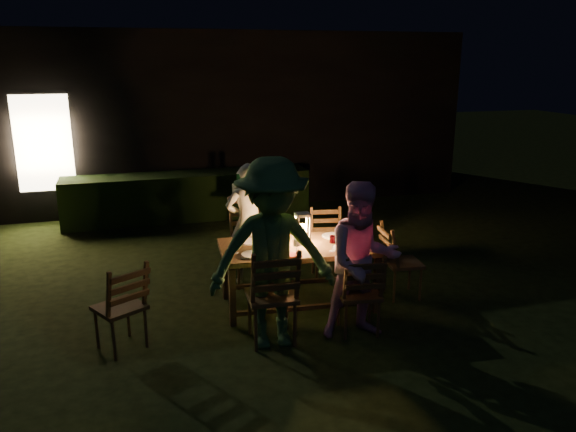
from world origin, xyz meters
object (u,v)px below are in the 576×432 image
object	(u,v)px
lantern	(303,230)
bottle_table	(277,234)
chair_end	(401,274)
person_opp_left	(272,255)
chair_spare	(122,322)
chair_near_left	(272,312)
bottle_bucket_b	(244,187)
chair_near_right	(359,307)
ice_bucket	(242,191)
chair_far_left	(250,261)
person_house_side	(248,224)
chair_far_right	(327,256)
side_table	(242,202)
bottle_bucket_a	(239,188)
dining_table	(299,251)
person_opp_right	(362,261)

from	to	relation	value
lantern	bottle_table	world-z (taller)	lantern
chair_end	person_opp_left	size ratio (longest dim) A/B	0.49
chair_spare	chair_near_left	bearing A→B (deg)	-40.28
person_opp_left	bottle_bucket_b	distance (m)	3.57
chair_near_right	ice_bucket	xyz separation A→B (m)	(-0.47, 3.51, 0.46)
chair_far_left	chair_spare	bearing A→B (deg)	41.16
chair_end	person_house_side	size ratio (longest dim) A/B	0.60
chair_far_right	ice_bucket	world-z (taller)	chair_far_right
chair_near_left	bottle_table	distance (m)	0.97
chair_far_left	person_opp_left	bearing A→B (deg)	87.26
side_table	chair_near_left	bearing A→B (deg)	-97.01
chair_far_left	lantern	distance (m)	1.06
lantern	ice_bucket	world-z (taller)	lantern
chair_end	chair_far_right	bearing A→B (deg)	-136.30
chair_near_right	chair_far_left	distance (m)	1.78
bottle_bucket_b	chair_end	bearing A→B (deg)	-66.10
chair_near_right	lantern	distance (m)	1.09
bottle_table	ice_bucket	xyz separation A→B (m)	(0.17, 2.69, -0.13)
chair_end	bottle_bucket_a	world-z (taller)	bottle_bucket_a
chair_near_left	chair_near_right	size ratio (longest dim) A/B	1.14
lantern	bottle_table	bearing A→B (deg)	-174.90
person_house_side	bottle_bucket_b	world-z (taller)	person_house_side
dining_table	side_table	bearing A→B (deg)	96.12
chair_end	chair_spare	distance (m)	3.18
chair_near_right	chair_end	bearing A→B (deg)	48.76
bottle_bucket_b	person_opp_right	bearing A→B (deg)	-83.36
chair_far_left	person_opp_left	world-z (taller)	person_opp_left
chair_end	person_opp_left	xyz separation A→B (m)	(-1.74, -0.69, 0.66)
chair_far_right	bottle_bucket_b	bearing A→B (deg)	-62.32
dining_table	ice_bucket	xyz separation A→B (m)	(-0.08, 2.71, 0.08)
side_table	bottle_bucket_b	bearing A→B (deg)	38.66
person_opp_left	side_table	bearing A→B (deg)	87.39
chair_spare	person_house_side	size ratio (longest dim) A/B	0.62
chair_spare	ice_bucket	xyz separation A→B (m)	(1.85, 3.18, 0.45)
chair_far_right	bottle_bucket_b	size ratio (longest dim) A/B	2.84
side_table	ice_bucket	world-z (taller)	ice_bucket
chair_end	chair_near_right	bearing A→B (deg)	-43.25
dining_table	chair_near_right	size ratio (longest dim) A/B	1.95
chair_far_left	side_table	size ratio (longest dim) A/B	1.52
person_opp_right	side_table	distance (m)	3.60
chair_far_left	side_table	xyz separation A→B (m)	(0.31, 1.91, 0.26)
chair_far_left	bottle_bucket_a	size ratio (longest dim) A/B	2.97
chair_near_left	bottle_table	xyz separation A→B (m)	(0.26, 0.75, 0.55)
chair_end	person_house_side	distance (m)	1.93
chair_far_left	chair_end	xyz separation A→B (m)	(1.62, -0.89, -0.01)
chair_far_left	chair_far_right	world-z (taller)	chair_far_left
chair_end	chair_far_left	bearing A→B (deg)	-112.35
person_house_side	chair_near_left	bearing A→B (deg)	90.02
dining_table	bottle_table	bearing A→B (deg)	180.00
chair_end	lantern	xyz separation A→B (m)	(-1.17, 0.14, 0.60)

